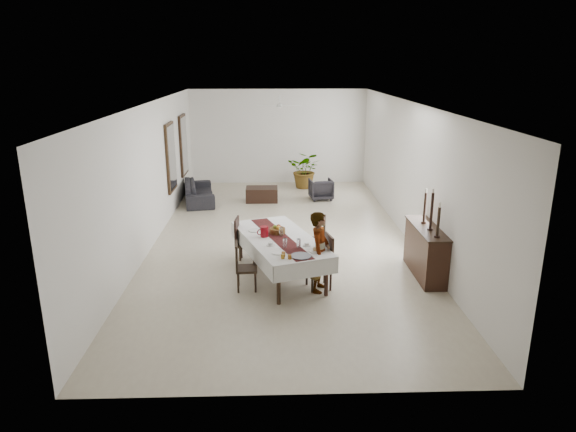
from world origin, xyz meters
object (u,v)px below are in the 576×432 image
Objects in this scene: sofa at (199,192)px; sideboard_body at (425,252)px; red_pitcher at (264,232)px; dining_table_top at (280,239)px; woman at (320,252)px.

sideboard_body is at bearing -147.51° from sofa.
red_pitcher is 3.20m from sideboard_body.
sideboard_body is (2.88, -0.08, -0.27)m from dining_table_top.
red_pitcher reaches higher than sideboard_body.
woman is at bearing -164.15° from sofa.
red_pitcher is 0.10× the size of sofa.
dining_table_top is at bearing -11.68° from red_pitcher.
sofa is (-2.34, 5.67, -0.45)m from dining_table_top.
red_pitcher is at bearing 177.43° from sideboard_body.
woman reaches higher than sideboard_body.
dining_table_top is 12.00× the size of red_pitcher.
dining_table_top is 1.01m from woman.
woman is (0.72, -0.71, 0.00)m from dining_table_top.
woman is 0.72× the size of sofa.
red_pitcher reaches higher than dining_table_top.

